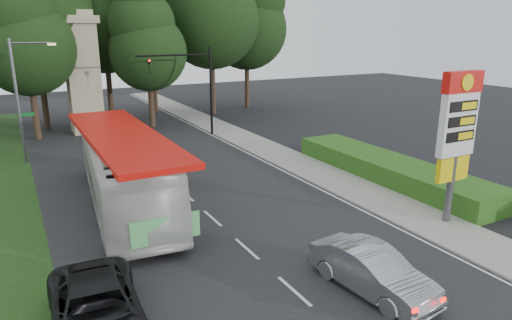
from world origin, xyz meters
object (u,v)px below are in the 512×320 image
suv_charcoal (97,311)px  gas_station_pylon (458,128)px  transit_bus (124,170)px  streetlight_signs (21,96)px  sedan_silver (372,271)px  traffic_signal_mast (195,79)px  monument (83,72)px

suv_charcoal → gas_station_pylon: bearing=6.5°
transit_bus → suv_charcoal: (-3.08, -9.77, -1.10)m
streetlight_signs → sedan_silver: size_ratio=1.72×
streetlight_signs → suv_charcoal: (0.79, -20.70, -3.67)m
streetlight_signs → sedan_silver: streetlight_signs is taller
traffic_signal_mast → streetlight_signs: 12.83m
transit_bus → suv_charcoal: bearing=-102.5°
traffic_signal_mast → suv_charcoal: size_ratio=1.30×
traffic_signal_mast → transit_bus: (-8.80, -12.92, -2.81)m
traffic_signal_mast → sedan_silver: 25.22m
streetlight_signs → transit_bus: 11.88m
traffic_signal_mast → sedan_silver: (-3.38, -24.69, -3.90)m
gas_station_pylon → transit_bus: 15.52m
transit_bus → sedan_silver: (5.42, -11.77, -1.10)m
suv_charcoal → sedan_silver: bearing=-9.3°
traffic_signal_mast → monument: monument is taller
gas_station_pylon → transit_bus: size_ratio=0.51×
streetlight_signs → traffic_signal_mast: bearing=8.9°
traffic_signal_mast → streetlight_signs: streetlight_signs is taller
gas_station_pylon → suv_charcoal: (-15.40, -0.68, -3.68)m
monument → suv_charcoal: bearing=-98.3°
transit_bus → sedan_silver: bearing=-60.2°
transit_bus → monument: bearing=91.7°
traffic_signal_mast → transit_bus: bearing=-124.2°
monument → suv_charcoal: size_ratio=1.82×
monument → gas_station_pylon: bearing=-68.2°
monument → traffic_signal_mast: bearing=-38.0°
monument → suv_charcoal: (-4.20, -28.69, -4.34)m
sedan_silver → streetlight_signs: bearing=105.7°
streetlight_signs → monument: (4.99, 7.99, 0.67)m
gas_station_pylon → traffic_signal_mast: (-3.52, 22.00, 0.22)m
monument → sedan_silver: (4.30, -30.69, -4.34)m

